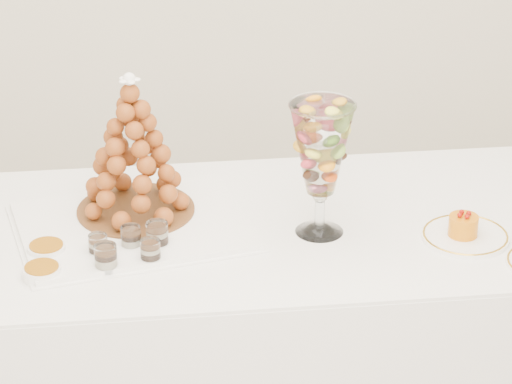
{
  "coord_description": "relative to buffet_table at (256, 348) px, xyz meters",
  "views": [
    {
      "loc": [
        -0.17,
        -2.53,
        2.37
      ],
      "look_at": [
        0.05,
        0.22,
        0.96
      ],
      "focal_mm": 85.0,
      "sensor_mm": 36.0,
      "label": 1
    }
  ],
  "objects": [
    {
      "name": "macaron_vase",
      "position": [
        0.17,
        -0.04,
        0.64
      ],
      "size": [
        0.17,
        0.17,
        0.37
      ],
      "color": "white",
      "rests_on": "buffet_table"
    },
    {
      "name": "cake_plate",
      "position": [
        0.55,
        -0.11,
        0.4
      ],
      "size": [
        0.23,
        0.23,
        0.01
      ],
      "primitive_type": "cylinder",
      "color": "white",
      "rests_on": "buffet_table"
    },
    {
      "name": "lace_tray",
      "position": [
        -0.33,
        0.01,
        0.41
      ],
      "size": [
        0.69,
        0.58,
        0.02
      ],
      "primitive_type": "cube",
      "rotation": [
        0.0,
        0.0,
        0.24
      ],
      "color": "white",
      "rests_on": "buffet_table"
    },
    {
      "name": "buffet_table",
      "position": [
        0.0,
        0.0,
        0.0
      ],
      "size": [
        2.12,
        0.92,
        0.8
      ],
      "rotation": [
        0.0,
        0.0,
        0.04
      ],
      "color": "white",
      "rests_on": "ground"
    },
    {
      "name": "ramekin_front",
      "position": [
        -0.56,
        -0.23,
        0.41
      ],
      "size": [
        0.1,
        0.1,
        0.03
      ],
      "primitive_type": "cylinder",
      "color": "white",
      "rests_on": "buffet_table"
    },
    {
      "name": "verrine_d",
      "position": [
        -0.4,
        -0.21,
        0.44
      ],
      "size": [
        0.06,
        0.06,
        0.08
      ],
      "primitive_type": "cylinder",
      "rotation": [
        0.0,
        0.0,
        -0.08
      ],
      "color": "white",
      "rests_on": "buffet_table"
    },
    {
      "name": "croquembouche",
      "position": [
        -0.33,
        0.08,
        0.61
      ],
      "size": [
        0.33,
        0.33,
        0.4
      ],
      "rotation": [
        0.0,
        0.0,
        0.24
      ],
      "color": "brown",
      "rests_on": "lace_tray"
    },
    {
      "name": "verrine_b",
      "position": [
        -0.34,
        -0.11,
        0.43
      ],
      "size": [
        0.06,
        0.06,
        0.07
      ],
      "primitive_type": "cylinder",
      "rotation": [
        0.0,
        0.0,
        -0.1
      ],
      "color": "white",
      "rests_on": "buffet_table"
    },
    {
      "name": "ramekin_back",
      "position": [
        -0.55,
        -0.12,
        0.41
      ],
      "size": [
        0.1,
        0.1,
        0.03
      ],
      "primitive_type": "cylinder",
      "color": "white",
      "rests_on": "buffet_table"
    },
    {
      "name": "verrine_e",
      "position": [
        -0.29,
        -0.18,
        0.43
      ],
      "size": [
        0.06,
        0.06,
        0.07
      ],
      "primitive_type": "cylinder",
      "rotation": [
        0.0,
        0.0,
        0.16
      ],
      "color": "white",
      "rests_on": "buffet_table"
    },
    {
      "name": "verrine_c",
      "position": [
        -0.27,
        -0.11,
        0.44
      ],
      "size": [
        0.07,
        0.07,
        0.08
      ],
      "primitive_type": "cylinder",
      "rotation": [
        0.0,
        0.0,
        -0.16
      ],
      "color": "white",
      "rests_on": "buffet_table"
    },
    {
      "name": "verrine_a",
      "position": [
        -0.42,
        -0.14,
        0.43
      ],
      "size": [
        0.06,
        0.06,
        0.07
      ],
      "primitive_type": "cylinder",
      "rotation": [
        0.0,
        0.0,
        0.33
      ],
      "color": "white",
      "rests_on": "buffet_table"
    },
    {
      "name": "mousse_cake",
      "position": [
        0.54,
        -0.11,
        0.44
      ],
      "size": [
        0.08,
        0.08,
        0.07
      ],
      "color": "orange",
      "rests_on": "cake_plate"
    }
  ]
}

